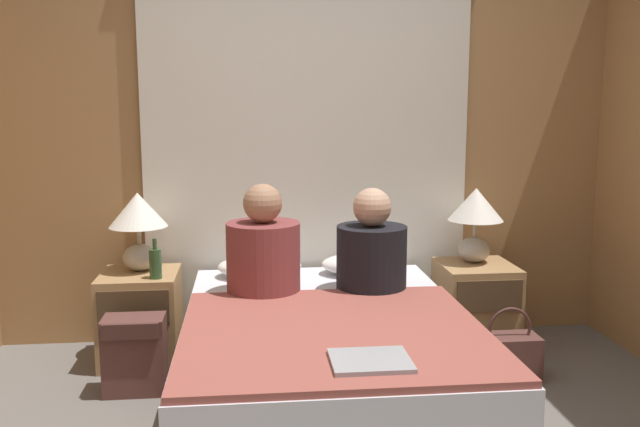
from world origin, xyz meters
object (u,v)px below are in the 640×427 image
at_px(pillow_right, 363,264).
at_px(beer_bottle_on_left_stand, 155,263).
at_px(nightstand_left, 141,317).
at_px(person_left_in_bed, 263,252).
at_px(person_right_in_bed, 372,252).
at_px(pillow_left, 260,266).
at_px(nightstand_right, 476,306).
at_px(lamp_left, 138,220).
at_px(laptop_on_bed, 370,361).
at_px(handbag_on_floor, 509,356).
at_px(lamp_right, 475,214).
at_px(backpack_on_floor, 135,350).
at_px(bed, 326,361).

xyz_separation_m(pillow_right, beer_bottle_on_left_stand, (-1.20, -0.18, 0.08)).
xyz_separation_m(nightstand_left, beer_bottle_on_left_stand, (0.11, -0.13, 0.35)).
relative_size(person_left_in_bed, person_right_in_bed, 1.05).
relative_size(pillow_left, person_left_in_bed, 0.83).
bearing_deg(nightstand_left, person_left_in_bed, -25.56).
relative_size(pillow_right, person_right_in_bed, 0.87).
height_order(nightstand_right, lamp_left, lamp_left).
bearing_deg(laptop_on_bed, nightstand_right, 57.40).
bearing_deg(person_right_in_bed, lamp_left, 162.69).
bearing_deg(nightstand_left, lamp_left, 90.00).
distance_m(pillow_left, handbag_on_floor, 1.49).
distance_m(lamp_left, person_left_in_bed, 0.82).
xyz_separation_m(pillow_left, pillow_right, (0.62, 0.00, 0.00)).
relative_size(pillow_left, handbag_on_floor, 1.22).
bearing_deg(pillow_left, nightstand_left, -175.66).
xyz_separation_m(nightstand_left, nightstand_right, (2.00, 0.00, 0.00)).
xyz_separation_m(lamp_right, pillow_right, (-0.69, -0.01, -0.29)).
bearing_deg(backpack_on_floor, handbag_on_floor, -1.28).
relative_size(bed, pillow_right, 3.94).
relative_size(lamp_right, person_right_in_bed, 0.80).
height_order(lamp_right, handbag_on_floor, lamp_right).
xyz_separation_m(pillow_left, handbag_on_floor, (1.33, -0.54, -0.40)).
height_order(bed, lamp_left, lamp_left).
distance_m(lamp_right, beer_bottle_on_left_stand, 1.91).
xyz_separation_m(nightstand_left, lamp_right, (2.00, 0.06, 0.56)).
distance_m(person_right_in_bed, laptop_on_bed, 1.12).
distance_m(nightstand_right, handbag_on_floor, 0.51).
distance_m(bed, beer_bottle_on_left_stand, 1.13).
relative_size(lamp_left, beer_bottle_on_left_stand, 2.03).
distance_m(nightstand_left, lamp_left, 0.56).
height_order(nightstand_right, pillow_left, pillow_left).
bearing_deg(pillow_right, lamp_left, 179.50).
xyz_separation_m(backpack_on_floor, handbag_on_floor, (1.99, -0.04, -0.09)).
distance_m(lamp_right, handbag_on_floor, 0.89).
bearing_deg(handbag_on_floor, pillow_left, 157.79).
height_order(pillow_left, beer_bottle_on_left_stand, beer_bottle_on_left_stand).
relative_size(bed, backpack_on_floor, 4.83).
bearing_deg(lamp_right, bed, -142.00).
height_order(backpack_on_floor, handbag_on_floor, handbag_on_floor).
distance_m(pillow_left, laptop_on_bed, 1.53).
height_order(pillow_right, beer_bottle_on_left_stand, beer_bottle_on_left_stand).
height_order(person_right_in_bed, handbag_on_floor, person_right_in_bed).
bearing_deg(laptop_on_bed, nightstand_left, 127.35).
bearing_deg(lamp_left, person_right_in_bed, -17.31).
xyz_separation_m(nightstand_left, laptop_on_bed, (1.09, -1.43, 0.25)).
bearing_deg(pillow_right, person_right_in_bed, -92.79).
xyz_separation_m(person_left_in_bed, beer_bottle_on_left_stand, (-0.59, 0.21, -0.09)).
bearing_deg(pillow_left, backpack_on_floor, -142.77).
xyz_separation_m(lamp_left, beer_bottle_on_left_stand, (0.11, -0.19, -0.21)).
bearing_deg(backpack_on_floor, person_right_in_bed, 4.95).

